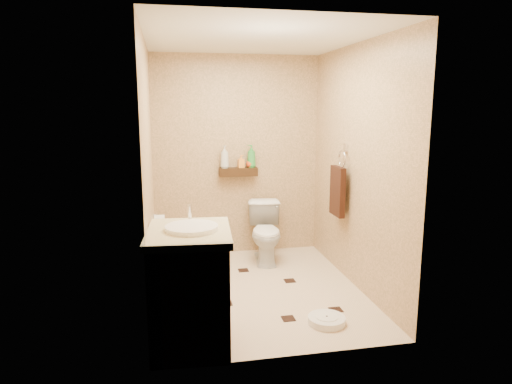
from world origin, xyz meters
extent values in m
plane|color=beige|center=(0.00, 0.00, 0.00)|extent=(2.50, 2.50, 0.00)
cube|color=tan|center=(0.00, 1.25, 1.20)|extent=(2.00, 0.04, 2.40)
cube|color=tan|center=(0.00, -1.25, 1.20)|extent=(2.00, 0.04, 2.40)
cube|color=tan|center=(-1.00, 0.00, 1.20)|extent=(0.04, 2.50, 2.40)
cube|color=tan|center=(1.00, 0.00, 1.20)|extent=(0.04, 2.50, 2.40)
cube|color=silver|center=(0.00, 0.00, 2.40)|extent=(2.00, 2.50, 0.02)
cube|color=#321D0D|center=(0.00, 1.17, 1.02)|extent=(0.46, 0.14, 0.10)
cube|color=black|center=(-0.35, -0.27, 0.00)|extent=(0.11, 0.11, 0.01)
cube|color=black|center=(0.38, 0.16, 0.00)|extent=(0.11, 0.11, 0.01)
cube|color=black|center=(0.14, -0.67, 0.00)|extent=(0.11, 0.11, 0.01)
cube|color=black|center=(-0.53, 0.56, 0.00)|extent=(0.11, 0.11, 0.01)
cube|color=black|center=(0.60, -0.59, 0.00)|extent=(0.11, 0.11, 0.01)
cube|color=black|center=(-0.05, 0.55, 0.00)|extent=(0.11, 0.11, 0.01)
imported|color=white|center=(0.27, 0.83, 0.34)|extent=(0.46, 0.71, 0.68)
cube|color=brown|center=(-0.70, -0.92, 0.42)|extent=(0.62, 0.74, 0.85)
cube|color=beige|center=(-0.70, -0.92, 0.88)|extent=(0.67, 0.79, 0.05)
cylinder|color=white|center=(-0.68, -0.92, 0.91)|extent=(0.39, 0.39, 0.05)
cylinder|color=silver|center=(-0.68, -0.68, 0.98)|extent=(0.03, 0.03, 0.13)
cylinder|color=white|center=(0.43, -0.82, 0.03)|extent=(0.40, 0.40, 0.06)
cylinder|color=white|center=(0.43, -0.82, 0.06)|extent=(0.19, 0.19, 0.01)
cylinder|color=#175F57|center=(-0.78, 1.07, 0.05)|extent=(0.10, 0.10, 0.11)
cylinder|color=white|center=(-0.78, 1.07, 0.25)|extent=(0.02, 0.02, 0.30)
sphere|color=white|center=(-0.78, 1.07, 0.39)|extent=(0.07, 0.07, 0.07)
cube|color=silver|center=(0.98, 0.25, 1.38)|extent=(0.03, 0.06, 0.08)
torus|color=silver|center=(0.95, 0.25, 1.26)|extent=(0.02, 0.19, 0.19)
cube|color=black|center=(0.91, 0.25, 0.92)|extent=(0.06, 0.30, 0.52)
cylinder|color=white|center=(-0.94, 0.65, 0.60)|extent=(0.11, 0.11, 0.11)
cylinder|color=silver|center=(-0.98, 0.65, 0.66)|extent=(0.04, 0.02, 0.02)
imported|color=beige|center=(-0.16, 1.17, 1.21)|extent=(0.15, 0.15, 0.27)
imported|color=#FF9C35|center=(0.04, 1.17, 1.15)|extent=(0.08, 0.08, 0.15)
imported|color=#DA4919|center=(0.15, 1.17, 1.14)|extent=(0.14, 0.14, 0.13)
imported|color=green|center=(0.16, 1.17, 1.21)|extent=(0.13, 0.13, 0.27)
camera|label=1|loc=(-0.84, -4.20, 1.81)|focal=32.00mm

